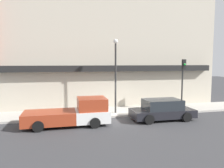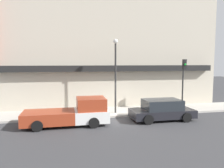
{
  "view_description": "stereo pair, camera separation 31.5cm",
  "coord_description": "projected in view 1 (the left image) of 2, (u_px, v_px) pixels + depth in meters",
  "views": [
    {
      "loc": [
        -4.22,
        -15.18,
        4.01
      ],
      "look_at": [
        -0.42,
        1.23,
        2.35
      ],
      "focal_mm": 35.0,
      "sensor_mm": 36.0,
      "label": 1
    },
    {
      "loc": [
        -3.91,
        -15.25,
        4.01
      ],
      "look_at": [
        -0.42,
        1.23,
        2.35
      ],
      "focal_mm": 35.0,
      "sensor_mm": 36.0,
      "label": 2
    }
  ],
  "objects": [
    {
      "name": "ground_plane",
      "position": [
        121.0,
        117.0,
        16.06
      ],
      "size": [
        80.0,
        80.0,
        0.0
      ],
      "primitive_type": "plane",
      "color": "#38383A"
    },
    {
      "name": "sidewalk",
      "position": [
        116.0,
        112.0,
        17.54
      ],
      "size": [
        36.0,
        3.08,
        0.15
      ],
      "color": "#B7B2A8",
      "rests_on": "ground"
    },
    {
      "name": "building",
      "position": [
        108.0,
        42.0,
        19.9
      ],
      "size": [
        19.8,
        3.8,
        11.81
      ],
      "color": "#BCB29E",
      "rests_on": "ground"
    },
    {
      "name": "pickup_truck",
      "position": [
        73.0,
        114.0,
        13.95
      ],
      "size": [
        5.35,
        2.17,
        1.73
      ],
      "rotation": [
        0.0,
        0.0,
        -0.04
      ],
      "color": "white",
      "rests_on": "ground"
    },
    {
      "name": "parked_car",
      "position": [
        162.0,
        110.0,
        15.35
      ],
      "size": [
        4.39,
        2.11,
        1.43
      ],
      "rotation": [
        0.0,
        0.0,
        0.02
      ],
      "color": "black",
      "rests_on": "ground"
    },
    {
      "name": "fire_hydrant",
      "position": [
        81.0,
        111.0,
        15.91
      ],
      "size": [
        0.18,
        0.18,
        0.66
      ],
      "color": "#196633",
      "rests_on": "sidewalk"
    },
    {
      "name": "street_lamp",
      "position": [
        116.0,
        67.0,
        16.53
      ],
      "size": [
        0.36,
        0.36,
        5.63
      ],
      "color": "#2D2D2D",
      "rests_on": "sidewalk"
    },
    {
      "name": "traffic_light",
      "position": [
        183.0,
        76.0,
        17.48
      ],
      "size": [
        0.28,
        0.42,
        4.11
      ],
      "color": "#2D2D2D",
      "rests_on": "sidewalk"
    }
  ]
}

